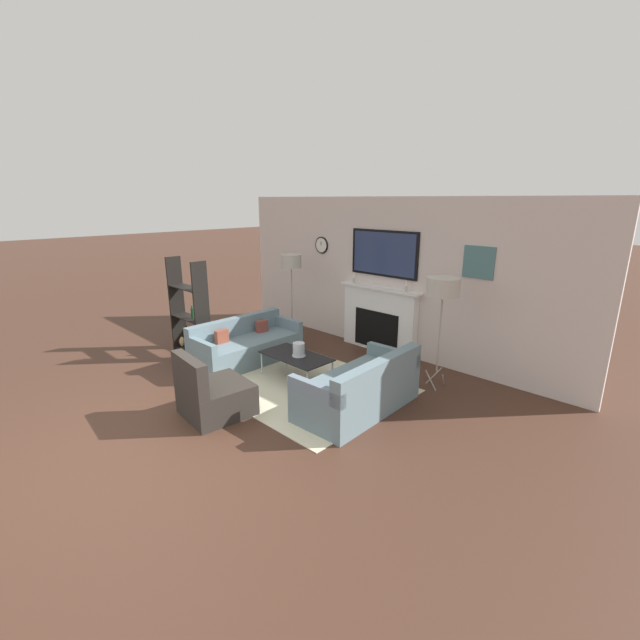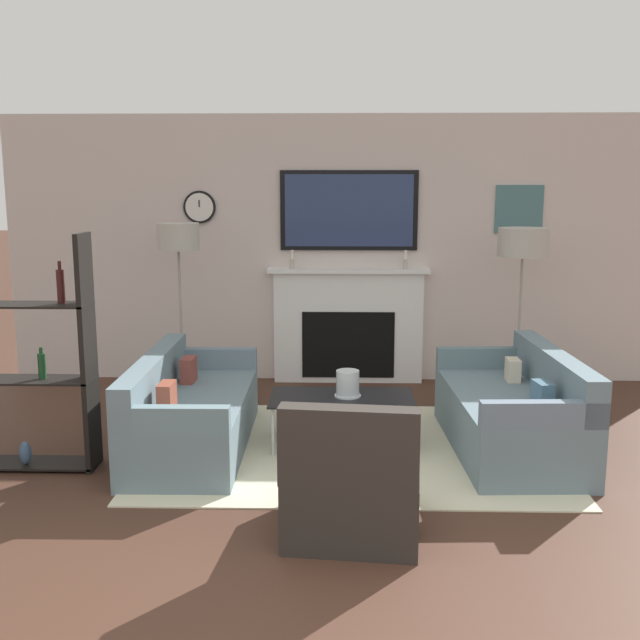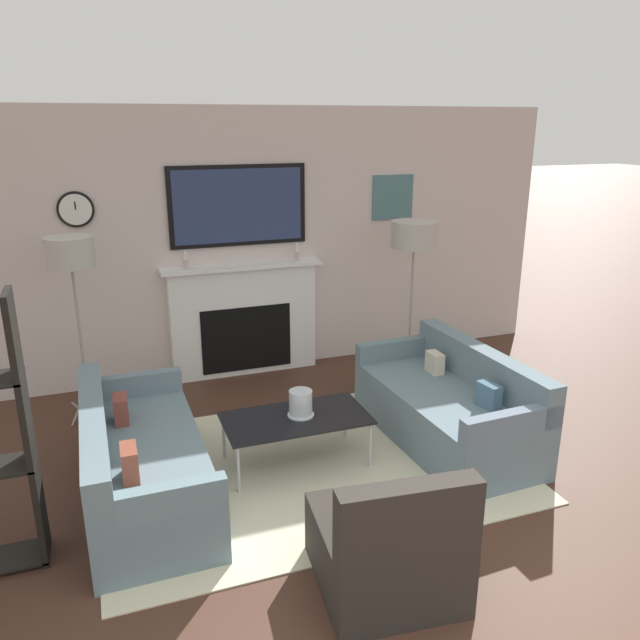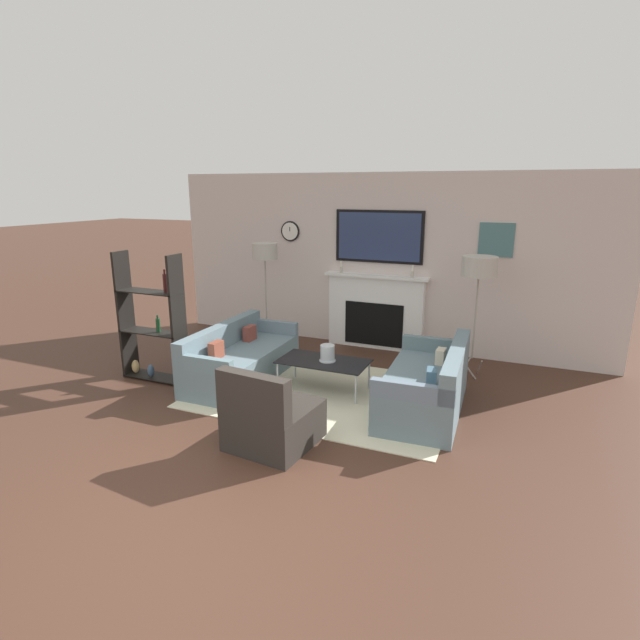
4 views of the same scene
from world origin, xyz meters
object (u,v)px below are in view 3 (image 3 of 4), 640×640
at_px(couch_left, 140,464).
at_px(armchair, 388,548).
at_px(hurricane_candle, 301,405).
at_px(floor_lamp_left, 70,255).
at_px(coffee_table, 296,420).
at_px(couch_right, 449,408).
at_px(floor_lamp_right, 414,236).

bearing_deg(couch_left, armchair, -48.80).
bearing_deg(hurricane_candle, armchair, -89.43).
bearing_deg(floor_lamp_left, coffee_table, -40.20).
height_order(hurricane_candle, floor_lamp_left, floor_lamp_left).
relative_size(couch_right, hurricane_candle, 8.53).
bearing_deg(floor_lamp_left, couch_right, -25.55).
height_order(armchair, floor_lamp_left, floor_lamp_left).
xyz_separation_m(couch_right, coffee_table, (-1.31, 0.07, 0.09)).
relative_size(couch_right, armchair, 2.03).
bearing_deg(hurricane_candle, floor_lamp_left, 141.03).
height_order(couch_left, couch_right, couch_right).
xyz_separation_m(couch_left, floor_lamp_right, (2.81, 1.35, 1.21)).
relative_size(coffee_table, hurricane_candle, 5.39).
xyz_separation_m(couch_left, coffee_table, (1.17, 0.08, 0.10)).
bearing_deg(floor_lamp_right, armchair, -119.91).
bearing_deg(floor_lamp_right, floor_lamp_left, -180.00).
relative_size(couch_left, couch_right, 1.05).
bearing_deg(couch_left, floor_lamp_right, 25.59).
distance_m(couch_right, coffee_table, 1.31).
xyz_separation_m(coffee_table, floor_lamp_right, (1.64, 1.27, 1.10)).
bearing_deg(couch_right, floor_lamp_right, 76.02).
distance_m(couch_left, coffee_table, 1.18).
bearing_deg(coffee_table, floor_lamp_right, 37.74).
distance_m(hurricane_candle, floor_lamp_left, 2.24).
distance_m(couch_right, floor_lamp_right, 1.83).
bearing_deg(armchair, hurricane_candle, 90.57).
distance_m(coffee_table, hurricane_candle, 0.12).
bearing_deg(coffee_table, armchair, -87.68).
bearing_deg(couch_right, armchair, -131.57).
height_order(couch_right, hurricane_candle, couch_right).
distance_m(coffee_table, floor_lamp_left, 2.28).
relative_size(couch_right, coffee_table, 1.58).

